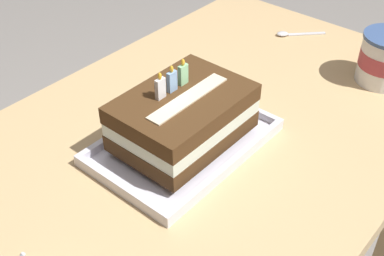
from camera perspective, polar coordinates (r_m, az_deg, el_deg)
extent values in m
cube|color=tan|center=(1.00, 0.93, -1.49)|extent=(1.21, 0.74, 0.04)
cube|color=tan|center=(1.73, 4.43, 1.67)|extent=(0.06, 0.06, 0.74)
cube|color=silver|center=(0.95, -0.97, -1.95)|extent=(0.34, 0.23, 0.01)
cube|color=silver|center=(0.89, 4.32, -4.28)|extent=(0.34, 0.01, 0.02)
cube|color=silver|center=(1.00, -5.68, 1.19)|extent=(0.34, 0.01, 0.02)
cube|color=silver|center=(0.86, -8.23, -6.67)|extent=(0.01, 0.21, 0.02)
cube|color=silver|center=(1.05, 4.93, 2.96)|extent=(0.01, 0.21, 0.02)
cube|color=#482D17|center=(0.93, -1.00, -0.22)|extent=(0.24, 0.17, 0.03)
cube|color=silver|center=(0.91, -1.02, 1.27)|extent=(0.24, 0.17, 0.03)
cube|color=#482D17|center=(0.89, -1.04, 2.83)|extent=(0.24, 0.17, 0.03)
cube|color=beige|center=(0.88, -0.41, 3.48)|extent=(0.18, 0.03, 0.00)
cube|color=white|center=(0.87, -3.64, 4.52)|extent=(0.02, 0.01, 0.04)
ellipsoid|color=yellow|center=(0.85, -3.71, 5.95)|extent=(0.01, 0.01, 0.01)
cube|color=#8CB7EA|center=(0.89, -2.31, 5.35)|extent=(0.02, 0.01, 0.04)
ellipsoid|color=yellow|center=(0.87, -2.35, 6.76)|extent=(0.01, 0.01, 0.01)
cube|color=#99DB9E|center=(0.91, -1.03, 6.13)|extent=(0.02, 0.01, 0.04)
ellipsoid|color=yellow|center=(0.89, -1.05, 7.52)|extent=(0.01, 0.01, 0.01)
ellipsoid|color=silver|center=(1.35, 10.32, 10.56)|extent=(0.04, 0.04, 0.01)
cube|color=silver|center=(1.37, 12.98, 10.46)|extent=(0.08, 0.08, 0.00)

